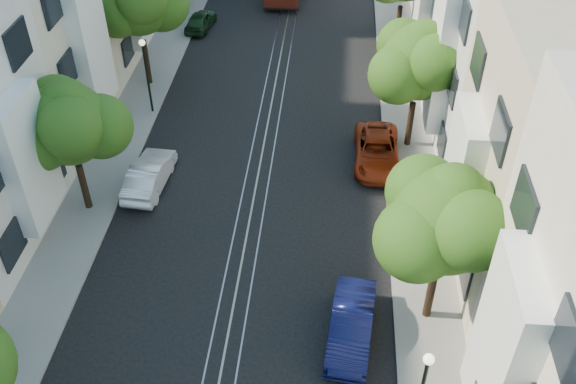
% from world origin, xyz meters
% --- Properties ---
extents(ground, '(200.00, 200.00, 0.00)m').
position_xyz_m(ground, '(0.00, 28.00, 0.00)').
color(ground, black).
rests_on(ground, ground).
extents(sidewalk_east, '(2.50, 80.00, 0.12)m').
position_xyz_m(sidewalk_east, '(7.25, 28.00, 0.06)').
color(sidewalk_east, gray).
rests_on(sidewalk_east, ground).
extents(sidewalk_west, '(2.50, 80.00, 0.12)m').
position_xyz_m(sidewalk_west, '(-7.25, 28.00, 0.06)').
color(sidewalk_west, gray).
rests_on(sidewalk_west, ground).
extents(rail_left, '(0.06, 80.00, 0.02)m').
position_xyz_m(rail_left, '(-0.55, 28.00, 0.01)').
color(rail_left, gray).
rests_on(rail_left, ground).
extents(rail_slot, '(0.06, 80.00, 0.02)m').
position_xyz_m(rail_slot, '(0.00, 28.00, 0.01)').
color(rail_slot, gray).
rests_on(rail_slot, ground).
extents(rail_right, '(0.06, 80.00, 0.02)m').
position_xyz_m(rail_right, '(0.55, 28.00, 0.01)').
color(rail_right, gray).
rests_on(rail_right, ground).
extents(lane_line, '(0.08, 80.00, 0.01)m').
position_xyz_m(lane_line, '(0.00, 28.00, 0.00)').
color(lane_line, tan).
rests_on(lane_line, ground).
extents(tree_e_b, '(4.93, 4.08, 6.68)m').
position_xyz_m(tree_e_b, '(7.26, 8.98, 4.73)').
color(tree_e_b, black).
rests_on(tree_e_b, ground).
extents(tree_e_c, '(4.84, 3.99, 6.52)m').
position_xyz_m(tree_e_c, '(7.26, 19.98, 4.60)').
color(tree_e_c, black).
rests_on(tree_e_c, ground).
extents(tree_w_b, '(4.72, 3.87, 6.27)m').
position_xyz_m(tree_w_b, '(-7.14, 13.98, 4.40)').
color(tree_w_b, black).
rests_on(tree_w_b, ground).
extents(tree_w_c, '(5.13, 4.28, 7.09)m').
position_xyz_m(tree_w_c, '(-7.14, 24.98, 5.07)').
color(tree_w_c, black).
rests_on(tree_w_c, ground).
extents(lamp_west, '(0.32, 0.32, 4.16)m').
position_xyz_m(lamp_west, '(-6.30, 22.00, 2.85)').
color(lamp_west, black).
rests_on(lamp_west, ground).
extents(parked_car_e_mid, '(1.86, 4.29, 1.37)m').
position_xyz_m(parked_car_e_mid, '(4.40, 7.78, 0.69)').
color(parked_car_e_mid, '#0B0F3A').
rests_on(parked_car_e_mid, ground).
extents(parked_car_e_far, '(2.14, 4.63, 1.29)m').
position_xyz_m(parked_car_e_far, '(5.60, 18.50, 0.64)').
color(parked_car_e_far, maroon).
rests_on(parked_car_e_far, ground).
extents(parked_car_w_mid, '(1.71, 4.18, 1.35)m').
position_xyz_m(parked_car_w_mid, '(-4.85, 15.79, 0.67)').
color(parked_car_w_mid, silver).
rests_on(parked_car_w_mid, ground).
extents(parked_car_w_far, '(1.82, 3.62, 1.18)m').
position_xyz_m(parked_car_w_far, '(-5.60, 32.48, 0.59)').
color(parked_car_w_far, black).
rests_on(parked_car_w_far, ground).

